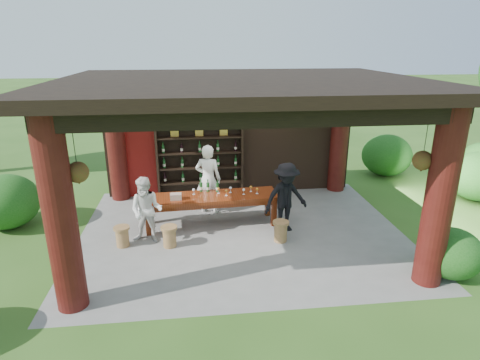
{
  "coord_description": "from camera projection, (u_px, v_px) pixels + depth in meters",
  "views": [
    {
      "loc": [
        -1.02,
        -8.39,
        4.2
      ],
      "look_at": [
        0.0,
        0.4,
        1.15
      ],
      "focal_mm": 30.0,
      "sensor_mm": 36.0,
      "label": 1
    }
  ],
  "objects": [
    {
      "name": "wine_shelf",
      "position": [
        200.0,
        161.0,
        11.22
      ],
      "size": [
        2.4,
        0.37,
        2.11
      ],
      "color": "black",
      "rests_on": "ground"
    },
    {
      "name": "tasting_table",
      "position": [
        211.0,
        200.0,
        9.55
      ],
      "size": [
        3.23,
        1.0,
        0.75
      ],
      "rotation": [
        0.0,
        0.0,
        0.06
      ],
      "color": "#5E240D",
      "rests_on": "ground"
    },
    {
      "name": "guest_woman",
      "position": [
        147.0,
        210.0,
        8.69
      ],
      "size": [
        0.83,
        0.71,
        1.49
      ],
      "primitive_type": "imported",
      "rotation": [
        0.0,
        0.0,
        -0.21
      ],
      "color": "silver",
      "rests_on": "ground"
    },
    {
      "name": "table_bottles",
      "position": [
        209.0,
        185.0,
        9.73
      ],
      "size": [
        0.47,
        0.14,
        0.31
      ],
      "color": "#194C1E",
      "rests_on": "tasting_table"
    },
    {
      "name": "shrubs",
      "position": [
        355.0,
        192.0,
        10.34
      ],
      "size": [
        14.91,
        8.4,
        1.36
      ],
      "color": "#194C14",
      "rests_on": "ground"
    },
    {
      "name": "guest_man",
      "position": [
        286.0,
        198.0,
        9.19
      ],
      "size": [
        1.19,
        0.88,
        1.65
      ],
      "primitive_type": "imported",
      "rotation": [
        0.0,
        0.0,
        0.28
      ],
      "color": "black",
      "rests_on": "ground"
    },
    {
      "name": "ground",
      "position": [
        242.0,
        232.0,
        9.36
      ],
      "size": [
        90.0,
        90.0,
        0.0
      ],
      "primitive_type": "plane",
      "color": "#2D5119",
      "rests_on": "ground"
    },
    {
      "name": "pavilion",
      "position": [
        239.0,
        139.0,
        9.07
      ],
      "size": [
        7.5,
        6.0,
        3.6
      ],
      "color": "slate",
      "rests_on": "ground"
    },
    {
      "name": "stool_near_left",
      "position": [
        169.0,
        236.0,
        8.63
      ],
      "size": [
        0.36,
        0.36,
        0.47
      ],
      "rotation": [
        0.0,
        0.0,
        0.06
      ],
      "color": "olive",
      "rests_on": "ground"
    },
    {
      "name": "stool_far_left",
      "position": [
        122.0,
        236.0,
        8.64
      ],
      "size": [
        0.35,
        0.35,
        0.46
      ],
      "rotation": [
        0.0,
        0.0,
        -0.25
      ],
      "color": "olive",
      "rests_on": "ground"
    },
    {
      "name": "host",
      "position": [
        208.0,
        179.0,
        10.18
      ],
      "size": [
        0.75,
        0.61,
        1.8
      ],
      "primitive_type": "imported",
      "rotation": [
        0.0,
        0.0,
        2.84
      ],
      "color": "white",
      "rests_on": "ground"
    },
    {
      "name": "napkin_basket",
      "position": [
        176.0,
        197.0,
        9.26
      ],
      "size": [
        0.27,
        0.19,
        0.14
      ],
      "primitive_type": "cube",
      "rotation": [
        0.0,
        0.0,
        0.06
      ],
      "color": "#BF6672",
      "rests_on": "tasting_table"
    },
    {
      "name": "table_glasses",
      "position": [
        232.0,
        191.0,
        9.61
      ],
      "size": [
        1.58,
        0.28,
        0.15
      ],
      "color": "silver",
      "rests_on": "tasting_table"
    },
    {
      "name": "stool_near_right",
      "position": [
        281.0,
        231.0,
        8.86
      ],
      "size": [
        0.36,
        0.36,
        0.47
      ],
      "rotation": [
        0.0,
        0.0,
        -0.36
      ],
      "color": "olive",
      "rests_on": "ground"
    },
    {
      "name": "trees",
      "position": [
        375.0,
        76.0,
        10.4
      ],
      "size": [
        21.91,
        11.49,
        4.8
      ],
      "color": "#3F2819",
      "rests_on": "ground"
    }
  ]
}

